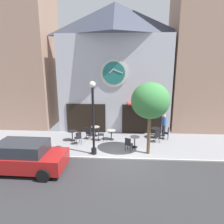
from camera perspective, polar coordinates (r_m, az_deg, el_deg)
The scene contains 19 objects.
ground_plane at distance 11.40m, azimuth 4.18°, elevation -14.46°, with size 29.24×10.12×0.13m.
clock_building at distance 16.52m, azimuth 0.81°, elevation 12.99°, with size 8.81×4.15×9.93m.
neighbor_building_left at distance 19.64m, azimuth -25.46°, elevation 15.81°, with size 6.02×4.40×13.06m.
neighbor_building_right at distance 18.51m, azimuth 27.48°, elevation 18.36°, with size 6.57×3.72×14.68m.
street_lamp at distance 11.65m, azimuth -5.42°, elevation -1.88°, with size 0.36×0.36×4.40m.
street_tree at distance 11.66m, azimuth 10.95°, elevation 3.09°, with size 2.23×2.01×4.34m.
cafe_table_center_left at distance 14.46m, azimuth -11.34°, elevation -6.22°, with size 0.64×0.64×0.74m.
cafe_table_near_curb at distance 15.18m, azimuth -4.73°, elevation -5.09°, with size 0.63×0.63×0.73m.
cafe_table_center_right at distance 14.38m, azimuth -0.20°, elevation -6.10°, with size 0.66×0.66×0.72m.
cafe_table_near_door at distance 13.20m, azimuth 6.53°, elevation -8.05°, with size 0.62×0.62×0.73m.
cafe_table_center at distance 15.04m, azimuth 12.37°, elevation -5.34°, with size 0.73×0.73×0.74m.
cafe_chair_by_entrance at distance 12.54m, azimuth 4.74°, elevation -8.97°, with size 0.54×0.54×0.90m.
cafe_chair_facing_wall at distance 14.23m, azimuth 12.87°, elevation -6.50°, with size 0.45×0.45×0.90m.
cafe_chair_outer at distance 13.73m, azimuth -9.68°, elevation -7.09°, with size 0.55×0.55×0.90m.
cafe_chair_left_end at distance 15.00m, azimuth 15.49°, elevation -5.61°, with size 0.52×0.52×0.90m.
cafe_chair_under_awning at distance 14.53m, azimuth -6.64°, elevation -5.82°, with size 0.52×0.52×0.90m.
cafe_chair_near_tree at distance 14.23m, azimuth -3.51°, elevation -6.16°, with size 0.44×0.44×0.90m.
pedestrian_blue at distance 15.48m, azimuth 14.67°, elevation -3.66°, with size 0.39×0.39×1.67m.
parked_car_red at distance 11.26m, azimuth -24.21°, elevation -11.62°, with size 4.33×2.09×1.55m.
Camera 1 is at (-0.19, -10.48, 5.32)m, focal length 31.87 mm.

